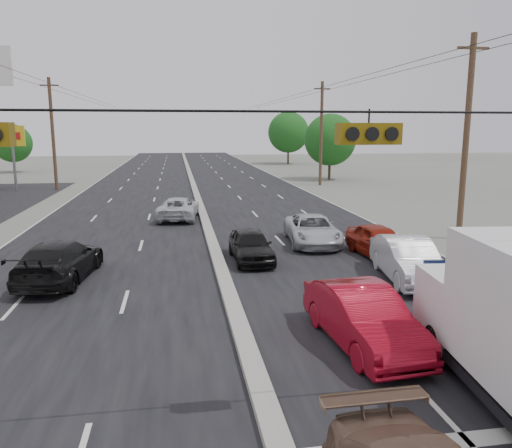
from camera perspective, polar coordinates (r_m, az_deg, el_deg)
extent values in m
plane|color=#606356|center=(9.77, 2.29, -23.67)|extent=(200.00, 200.00, 0.00)
cube|color=black|center=(38.32, -6.57, 2.48)|extent=(20.00, 160.00, 0.02)
cube|color=gray|center=(38.30, -6.58, 2.62)|extent=(0.50, 160.00, 0.20)
cylinder|color=#422D1E|center=(49.10, -22.20, 9.44)|extent=(0.30, 0.30, 10.00)
cube|color=#422D1E|center=(49.25, -22.57, 14.43)|extent=(1.60, 0.12, 0.12)
cylinder|color=#422D1E|center=(26.89, 22.88, 8.87)|extent=(0.30, 0.30, 10.00)
cube|color=#422D1E|center=(27.15, 23.58, 17.96)|extent=(1.60, 0.12, 0.12)
cylinder|color=#422D1E|center=(49.92, 7.46, 10.15)|extent=(0.30, 0.30, 10.00)
cube|color=#422D1E|center=(50.06, 7.59, 15.07)|extent=(1.60, 0.12, 0.12)
cylinder|color=black|center=(8.05, 2.61, 12.73)|extent=(25.00, 0.04, 0.04)
cube|color=#72590C|center=(8.48, 12.72, 10.02)|extent=(1.05, 0.30, 0.35)
cylinder|color=slate|center=(50.06, -25.97, 6.87)|extent=(0.24, 0.24, 6.00)
cube|color=gold|center=(50.00, -26.15, 9.03)|extent=(2.20, 0.25, 1.80)
cylinder|color=#382619|center=(71.01, -25.91, 6.17)|extent=(0.28, 0.28, 2.16)
sphere|color=#164512|center=(70.90, -26.08, 8.30)|extent=(4.80, 4.80, 4.80)
cylinder|color=#382619|center=(55.60, 8.39, 6.33)|extent=(0.28, 0.28, 2.52)
sphere|color=#164512|center=(55.45, 8.48, 9.50)|extent=(5.60, 5.60, 5.60)
cylinder|color=#382619|center=(79.96, 3.69, 7.89)|extent=(0.28, 0.28, 2.88)
sphere|color=#164512|center=(79.85, 3.72, 10.42)|extent=(6.40, 6.40, 6.40)
cube|color=silver|center=(13.49, 23.71, -8.82)|extent=(2.49, 2.07, 1.73)
cylinder|color=black|center=(13.15, 19.88, -12.65)|extent=(0.38, 0.89, 0.87)
imported|color=maroon|center=(13.29, 12.12, -10.42)|extent=(2.03, 4.78, 1.53)
imported|color=black|center=(21.07, -0.59, -2.49)|extent=(1.69, 3.99, 1.35)
imported|color=#BDBDBF|center=(19.20, 16.96, -3.96)|extent=(2.25, 4.92, 1.56)
imported|color=#B7BBC0|center=(24.33, 6.45, -0.70)|extent=(2.75, 5.16, 1.38)
imported|color=navy|center=(16.27, 23.68, -7.69)|extent=(2.08, 4.37, 1.23)
imported|color=maroon|center=(22.34, 13.86, -1.96)|extent=(2.01, 4.25, 1.40)
imported|color=black|center=(19.72, -21.53, -3.96)|extent=(2.72, 5.40, 1.50)
imported|color=silver|center=(31.23, -8.85, 1.78)|extent=(2.82, 5.13, 1.36)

